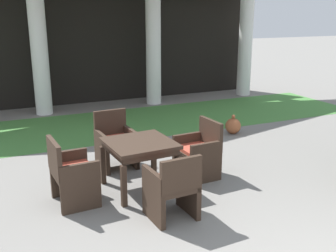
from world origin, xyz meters
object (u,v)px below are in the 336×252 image
at_px(patio_table_near_foreground, 140,148).
at_px(patio_chair_near_foreground_west, 71,174).
at_px(patio_chair_near_foreground_south, 173,188).
at_px(terracotta_urn, 233,126).
at_px(patio_chair_near_foreground_east, 199,151).
at_px(patio_chair_near_foreground_north, 115,143).

distance_m(patio_table_near_foreground, patio_chair_near_foreground_west, 1.02).
relative_size(patio_table_near_foreground, patio_chair_near_foreground_south, 1.12).
xyz_separation_m(patio_table_near_foreground, terracotta_urn, (2.73, 1.78, -0.45)).
distance_m(patio_table_near_foreground, terracotta_urn, 3.29).
distance_m(patio_table_near_foreground, patio_chair_near_foreground_east, 1.02).
bearing_deg(patio_table_near_foreground, patio_chair_near_foreground_east, 3.74).
relative_size(patio_chair_near_foreground_north, patio_chair_near_foreground_west, 1.01).
xyz_separation_m(patio_chair_near_foreground_east, terracotta_urn, (1.73, 1.71, -0.24)).
bearing_deg(patio_table_near_foreground, patio_chair_near_foreground_west, -176.26).
bearing_deg(patio_chair_near_foreground_south, patio_table_near_foreground, 90.00).
distance_m(patio_table_near_foreground, patio_chair_near_foreground_south, 1.01).
relative_size(patio_table_near_foreground, terracotta_urn, 2.36).
relative_size(patio_chair_near_foreground_east, patio_chair_near_foreground_south, 1.03).
height_order(patio_chair_near_foreground_east, patio_chair_near_foreground_south, patio_chair_near_foreground_east).
relative_size(patio_chair_near_foreground_east, patio_chair_near_foreground_north, 0.97).
bearing_deg(terracotta_urn, patio_chair_near_foreground_west, -153.64).
distance_m(patio_chair_near_foreground_south, patio_chair_near_foreground_west, 1.40).
distance_m(patio_chair_near_foreground_west, terracotta_urn, 4.16).
distance_m(patio_chair_near_foreground_north, patio_chair_near_foreground_south, 1.99).
relative_size(patio_table_near_foreground, patio_chair_near_foreground_north, 1.06).
xyz_separation_m(patio_table_near_foreground, patio_chair_near_foreground_south, (0.06, -0.99, -0.21)).
relative_size(patio_chair_near_foreground_south, patio_chair_near_foreground_west, 0.95).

